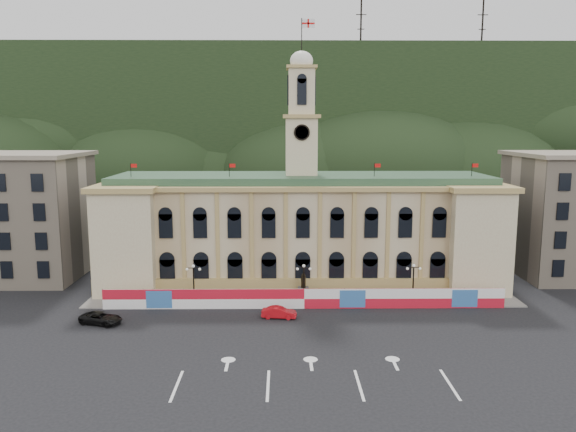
{
  "coord_description": "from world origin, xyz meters",
  "views": [
    {
      "loc": [
        -2.75,
        -52.15,
        22.44
      ],
      "look_at": [
        -1.99,
        18.0,
        11.2
      ],
      "focal_mm": 35.0,
      "sensor_mm": 36.0,
      "label": 1
    }
  ],
  "objects_px": {
    "statue": "(303,292)",
    "lamp_center": "(304,280)",
    "red_sedan": "(279,313)",
    "black_suv": "(101,318)"
  },
  "relations": [
    {
      "from": "statue",
      "to": "lamp_center",
      "type": "height_order",
      "value": "lamp_center"
    },
    {
      "from": "statue",
      "to": "lamp_center",
      "type": "bearing_deg",
      "value": -90.0
    },
    {
      "from": "lamp_center",
      "to": "red_sedan",
      "type": "height_order",
      "value": "lamp_center"
    },
    {
      "from": "lamp_center",
      "to": "black_suv",
      "type": "distance_m",
      "value": 24.78
    },
    {
      "from": "statue",
      "to": "black_suv",
      "type": "height_order",
      "value": "statue"
    },
    {
      "from": "red_sedan",
      "to": "black_suv",
      "type": "height_order",
      "value": "black_suv"
    },
    {
      "from": "red_sedan",
      "to": "statue",
      "type": "bearing_deg",
      "value": -19.3
    },
    {
      "from": "statue",
      "to": "lamp_center",
      "type": "xyz_separation_m",
      "value": [
        0.0,
        -1.0,
        1.89
      ]
    },
    {
      "from": "lamp_center",
      "to": "red_sedan",
      "type": "relative_size",
      "value": 1.22
    },
    {
      "from": "black_suv",
      "to": "red_sedan",
      "type": "bearing_deg",
      "value": -67.97
    }
  ]
}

